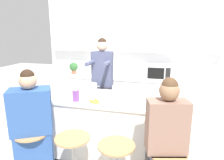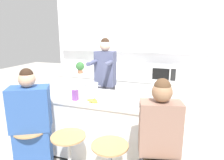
# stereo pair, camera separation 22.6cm
# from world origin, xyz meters

# --- Properties ---
(ground_plane) EXTENTS (16.00, 16.00, 0.00)m
(ground_plane) POSITION_xyz_m (0.00, 0.00, 0.00)
(ground_plane) COLOR #B2ADA3
(wall_back) EXTENTS (4.09, 0.22, 2.70)m
(wall_back) POSITION_xyz_m (0.00, 1.85, 1.54)
(wall_back) COLOR white
(wall_back) RESTS_ON ground_plane
(back_counter) EXTENTS (3.79, 0.64, 0.92)m
(back_counter) POSITION_xyz_m (0.00, 1.55, 0.46)
(back_counter) COLOR white
(back_counter) RESTS_ON ground_plane
(kitchen_island) EXTENTS (2.02, 0.83, 0.94)m
(kitchen_island) POSITION_xyz_m (0.00, 0.00, 0.47)
(kitchen_island) COLOR black
(kitchen_island) RESTS_ON ground_plane
(bar_stool_leftmost) EXTENTS (0.42, 0.42, 0.66)m
(bar_stool_leftmost) POSITION_xyz_m (-0.81, -0.77, 0.39)
(bar_stool_leftmost) COLOR tan
(bar_stool_leftmost) RESTS_ON ground_plane
(bar_stool_center_left) EXTENTS (0.42, 0.42, 0.66)m
(bar_stool_center_left) POSITION_xyz_m (-0.27, -0.74, 0.39)
(bar_stool_center_left) COLOR tan
(bar_stool_center_left) RESTS_ON ground_plane
(person_cooking) EXTENTS (0.38, 0.57, 1.78)m
(person_cooking) POSITION_xyz_m (-0.33, 0.66, 0.90)
(person_cooking) COLOR #383842
(person_cooking) RESTS_ON ground_plane
(person_wrapped_blanket) EXTENTS (0.56, 0.48, 1.45)m
(person_wrapped_blanket) POSITION_xyz_m (-0.80, -0.74, 0.69)
(person_wrapped_blanket) COLOR #2D5193
(person_wrapped_blanket) RESTS_ON ground_plane
(person_seated_near) EXTENTS (0.45, 0.35, 1.45)m
(person_seated_near) POSITION_xyz_m (0.79, -0.74, 0.67)
(person_seated_near) COLOR #333338
(person_seated_near) RESTS_ON ground_plane
(cooking_pot) EXTENTS (0.31, 0.22, 0.15)m
(cooking_pot) POSITION_xyz_m (-0.37, 0.17, 1.01)
(cooking_pot) COLOR #B7BABC
(cooking_pot) RESTS_ON kitchen_island
(fruit_bowl) EXTENTS (0.20, 0.20, 0.07)m
(fruit_bowl) POSITION_xyz_m (0.66, 0.08, 0.97)
(fruit_bowl) COLOR white
(fruit_bowl) RESTS_ON kitchen_island
(mixing_bowl_steel) EXTENTS (0.20, 0.20, 0.07)m
(mixing_bowl_steel) POSITION_xyz_m (0.54, -0.17, 0.97)
(mixing_bowl_steel) COLOR #B7BABC
(mixing_bowl_steel) RESTS_ON kitchen_island
(coffee_cup_near) EXTENTS (0.11, 0.07, 0.09)m
(coffee_cup_near) POSITION_xyz_m (0.30, -0.04, 0.98)
(coffee_cup_near) COLOR white
(coffee_cup_near) RESTS_ON kitchen_island
(banana_bunch) EXTENTS (0.19, 0.13, 0.06)m
(banana_bunch) POSITION_xyz_m (-0.15, -0.27, 0.96)
(banana_bunch) COLOR yellow
(banana_bunch) RESTS_ON kitchen_island
(juice_carton) EXTENTS (0.07, 0.07, 0.17)m
(juice_carton) POSITION_xyz_m (-0.43, -0.26, 1.01)
(juice_carton) COLOR #7A428E
(juice_carton) RESTS_ON kitchen_island
(microwave) EXTENTS (0.53, 0.33, 0.30)m
(microwave) POSITION_xyz_m (0.63, 1.50, 1.07)
(microwave) COLOR white
(microwave) RESTS_ON back_counter
(potted_plant) EXTENTS (0.20, 0.20, 0.27)m
(potted_plant) POSITION_xyz_m (-1.31, 1.55, 1.08)
(potted_plant) COLOR #93563D
(potted_plant) RESTS_ON back_counter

